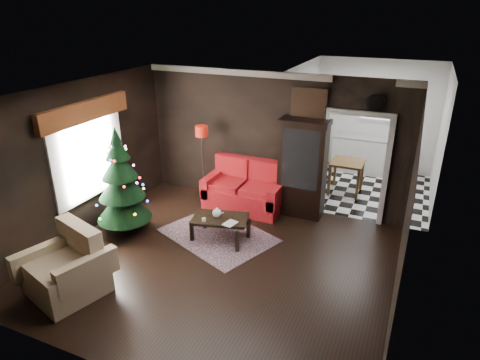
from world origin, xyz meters
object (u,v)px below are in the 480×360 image
at_px(loveseat, 244,186).
at_px(wall_clock, 375,102).
at_px(floor_lamp, 203,164).
at_px(kitchen_table, 346,177).
at_px(armchair, 65,266).
at_px(coffee_table, 220,228).
at_px(curio_cabinet, 302,171).
at_px(christmas_tree, 121,181).
at_px(teapot, 217,213).

relative_size(loveseat, wall_clock, 5.31).
height_order(floor_lamp, wall_clock, wall_clock).
distance_m(floor_lamp, kitchen_table, 3.25).
bearing_deg(kitchen_table, loveseat, -137.49).
xyz_separation_m(armchair, coffee_table, (1.40, 2.27, -0.23)).
relative_size(floor_lamp, kitchen_table, 2.25).
xyz_separation_m(curio_cabinet, armchair, (-2.45, -3.86, -0.49)).
xyz_separation_m(loveseat, armchair, (-1.30, -3.64, -0.04)).
bearing_deg(coffee_table, wall_clock, 38.17).
bearing_deg(christmas_tree, wall_clock, 29.27).
distance_m(curio_cabinet, wall_clock, 1.88).
bearing_deg(curio_cabinet, christmas_tree, -143.62).
distance_m(curio_cabinet, teapot, 1.98).
bearing_deg(curio_cabinet, teapot, -124.69).
bearing_deg(floor_lamp, coffee_table, -52.12).
relative_size(curio_cabinet, armchair, 1.86).
xyz_separation_m(loveseat, christmas_tree, (-1.64, -1.84, 0.55)).
distance_m(floor_lamp, wall_clock, 3.70).
height_order(floor_lamp, kitchen_table, floor_lamp).
distance_m(christmas_tree, kitchen_table, 4.95).
distance_m(christmas_tree, armchair, 1.93).
height_order(curio_cabinet, floor_lamp, curio_cabinet).
bearing_deg(christmas_tree, coffee_table, 15.12).
height_order(christmas_tree, kitchen_table, christmas_tree).
xyz_separation_m(wall_clock, kitchen_table, (-0.55, 1.25, -2.00)).
bearing_deg(floor_lamp, kitchen_table, 30.13).
xyz_separation_m(curio_cabinet, teapot, (-1.10, -1.60, -0.41)).
height_order(curio_cabinet, wall_clock, wall_clock).
relative_size(christmas_tree, wall_clock, 5.92).
distance_m(curio_cabinet, floor_lamp, 2.15).
relative_size(floor_lamp, teapot, 9.09).
relative_size(curio_cabinet, floor_lamp, 1.13).
height_order(christmas_tree, armchair, christmas_tree).
bearing_deg(kitchen_table, armchair, -120.37).
bearing_deg(floor_lamp, teapot, -53.76).
bearing_deg(curio_cabinet, wall_clock, 8.53).
distance_m(armchair, teapot, 2.64).
xyz_separation_m(teapot, wall_clock, (2.30, 1.78, 1.84)).
distance_m(floor_lamp, coffee_table, 1.87).
relative_size(christmas_tree, armchair, 1.85).
relative_size(armchair, teapot, 5.52).
bearing_deg(coffee_table, floor_lamp, 127.88).
height_order(loveseat, floor_lamp, floor_lamp).
xyz_separation_m(coffee_table, kitchen_table, (1.70, 3.02, 0.14)).
relative_size(loveseat, coffee_table, 1.74).
bearing_deg(teapot, curio_cabinet, 55.31).
bearing_deg(loveseat, wall_clock, 9.66).
xyz_separation_m(floor_lamp, teapot, (1.03, -1.41, -0.29)).
bearing_deg(curio_cabinet, armchair, -122.40).
xyz_separation_m(curio_cabinet, wall_clock, (1.20, 0.18, 1.43)).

